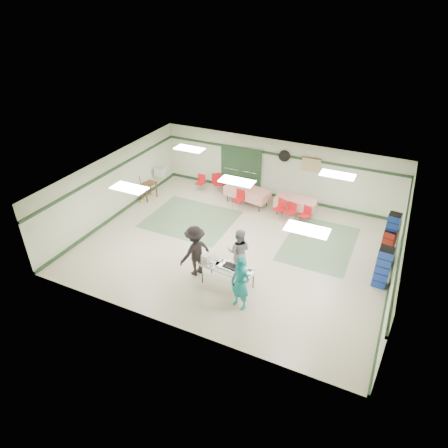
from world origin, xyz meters
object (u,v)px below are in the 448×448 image
at_px(crate_stack_blue_a, 389,240).
at_px(crate_stack_blue_b, 383,267).
at_px(chair_c, 306,214).
at_px(crate_stack_red, 387,248).
at_px(chair_d, 239,198).
at_px(volunteer_teal, 240,283).
at_px(dining_table_b, 247,192).
at_px(office_printer, 160,171).
at_px(chair_loose_b, 201,181).
at_px(broom, 142,188).
at_px(chair_loose_a, 217,181).
at_px(chair_a, 291,210).
at_px(dining_table_a, 296,202).
at_px(chair_b, 281,207).
at_px(volunteer_dark, 195,251).
at_px(volunteer_grey, 239,251).
at_px(printer_table, 148,186).
at_px(serving_table, 228,268).

height_order(crate_stack_blue_a, crate_stack_blue_b, crate_stack_blue_a).
bearing_deg(chair_c, crate_stack_red, -2.17).
bearing_deg(chair_d, volunteer_teal, -56.55).
xyz_separation_m(volunteer_teal, chair_d, (-2.47, 5.61, -0.34)).
xyz_separation_m(dining_table_b, office_printer, (-4.25, -0.41, 0.35)).
relative_size(chair_d, chair_loose_b, 1.10).
relative_size(dining_table_b, broom, 1.62).
distance_m(crate_stack_red, office_printer, 10.45).
relative_size(crate_stack_blue_a, office_printer, 4.43).
relative_size(chair_c, chair_loose_a, 0.87).
relative_size(chair_a, chair_c, 1.03).
distance_m(chair_loose_b, crate_stack_blue_a, 8.84).
bearing_deg(crate_stack_blue_b, volunteer_teal, -142.19).
xyz_separation_m(crate_stack_red, crate_stack_blue_b, (0.00, -1.15, -0.01)).
distance_m(chair_a, office_printer, 6.45).
relative_size(volunteer_teal, office_printer, 3.94).
xyz_separation_m(dining_table_a, chair_a, (-0.01, -0.57, -0.07)).
height_order(chair_b, crate_stack_blue_a, crate_stack_blue_a).
bearing_deg(volunteer_dark, office_printer, -113.29).
bearing_deg(volunteer_grey, chair_b, -106.27).
xyz_separation_m(dining_table_a, chair_c, (0.61, -0.58, -0.08)).
bearing_deg(office_printer, chair_loose_b, 10.24).
distance_m(volunteer_dark, printer_table, 6.01).
height_order(chair_loose_a, crate_stack_red, crate_stack_red).
xyz_separation_m(volunteer_dark, broom, (-4.67, 3.51, -0.24)).
height_order(volunteer_grey, crate_stack_red, volunteer_grey).
relative_size(serving_table, volunteer_teal, 1.05).
bearing_deg(chair_d, chair_b, 9.48).
bearing_deg(dining_table_a, volunteer_teal, -90.37).
xyz_separation_m(chair_a, chair_d, (-2.31, 0.01, 0.05)).
xyz_separation_m(dining_table_b, crate_stack_red, (6.05, -2.14, 0.15)).
bearing_deg(dining_table_b, printer_table, -151.20).
bearing_deg(office_printer, crate_stack_blue_a, -19.79).
xyz_separation_m(serving_table, chair_b, (0.15, 4.88, -0.18)).
bearing_deg(crate_stack_blue_a, chair_a, 159.72).
distance_m(office_printer, broom, 1.42).
bearing_deg(volunteer_teal, chair_c, 101.23).
relative_size(volunteer_teal, chair_a, 2.17).
relative_size(chair_loose_a, broom, 0.71).
distance_m(chair_b, chair_loose_b, 4.29).
height_order(chair_b, crate_stack_red, crate_stack_red).
relative_size(chair_c, office_printer, 1.77).
distance_m(volunteer_dark, chair_loose_a, 6.15).
bearing_deg(crate_stack_red, chair_a, 157.96).
bearing_deg(printer_table, chair_c, 16.28).
bearing_deg(chair_a, printer_table, -158.74).
distance_m(chair_a, broom, 6.63).
distance_m(serving_table, chair_loose_a, 6.78).
relative_size(chair_b, chair_loose_b, 1.07).
bearing_deg(crate_stack_red, printer_table, 176.16).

